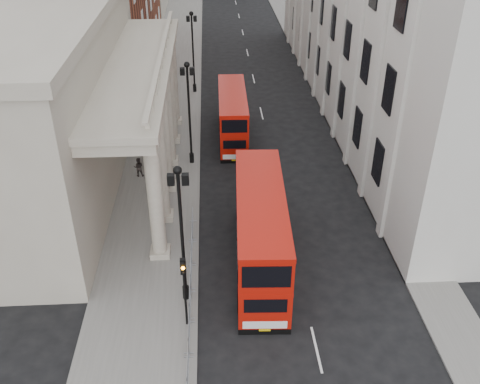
{
  "coord_description": "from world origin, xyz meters",
  "views": [
    {
      "loc": [
        1.11,
        -18.45,
        20.61
      ],
      "look_at": [
        2.72,
        9.71,
        3.42
      ],
      "focal_mm": 40.0,
      "sensor_mm": 36.0,
      "label": 1
    }
  ],
  "objects_px": {
    "lamp_post_north": "(193,47)",
    "pedestrian_b": "(139,167)",
    "bus_far": "(233,115)",
    "lamp_post_mid": "(189,107)",
    "traffic_light": "(184,280)",
    "pedestrian_c": "(156,160)",
    "bus_near": "(260,230)",
    "lamp_post_south": "(181,227)",
    "pedestrian_a": "(166,183)"
  },
  "relations": [
    {
      "from": "lamp_post_mid",
      "to": "bus_near",
      "type": "height_order",
      "value": "lamp_post_mid"
    },
    {
      "from": "bus_near",
      "to": "pedestrian_b",
      "type": "height_order",
      "value": "bus_near"
    },
    {
      "from": "pedestrian_b",
      "to": "lamp_post_south",
      "type": "bearing_deg",
      "value": 105.98
    },
    {
      "from": "lamp_post_south",
      "to": "pedestrian_b",
      "type": "distance_m",
      "value": 15.09
    },
    {
      "from": "lamp_post_north",
      "to": "pedestrian_b",
      "type": "relative_size",
      "value": 5.41
    },
    {
      "from": "lamp_post_mid",
      "to": "pedestrian_c",
      "type": "distance_m",
      "value": 4.95
    },
    {
      "from": "lamp_post_south",
      "to": "pedestrian_c",
      "type": "relative_size",
      "value": 5.09
    },
    {
      "from": "lamp_post_south",
      "to": "pedestrian_c",
      "type": "distance_m",
      "value": 15.66
    },
    {
      "from": "lamp_post_mid",
      "to": "bus_near",
      "type": "relative_size",
      "value": 0.72
    },
    {
      "from": "lamp_post_north",
      "to": "pedestrian_b",
      "type": "bearing_deg",
      "value": -102.58
    },
    {
      "from": "traffic_light",
      "to": "lamp_post_mid",
      "type": "bearing_deg",
      "value": 90.32
    },
    {
      "from": "lamp_post_mid",
      "to": "traffic_light",
      "type": "distance_m",
      "value": 18.11
    },
    {
      "from": "bus_near",
      "to": "lamp_post_mid",
      "type": "bearing_deg",
      "value": 110.61
    },
    {
      "from": "lamp_post_mid",
      "to": "lamp_post_north",
      "type": "relative_size",
      "value": 1.0
    },
    {
      "from": "lamp_post_north",
      "to": "bus_far",
      "type": "relative_size",
      "value": 0.86
    },
    {
      "from": "bus_near",
      "to": "pedestrian_b",
      "type": "relative_size",
      "value": 7.47
    },
    {
      "from": "traffic_light",
      "to": "bus_near",
      "type": "bearing_deg",
      "value": 48.44
    },
    {
      "from": "lamp_post_south",
      "to": "pedestrian_b",
      "type": "height_order",
      "value": "lamp_post_south"
    },
    {
      "from": "traffic_light",
      "to": "pedestrian_c",
      "type": "distance_m",
      "value": 17.29
    },
    {
      "from": "traffic_light",
      "to": "pedestrian_b",
      "type": "height_order",
      "value": "traffic_light"
    },
    {
      "from": "traffic_light",
      "to": "bus_near",
      "type": "xyz_separation_m",
      "value": [
        4.24,
        4.79,
        -0.54
      ]
    },
    {
      "from": "traffic_light",
      "to": "pedestrian_a",
      "type": "height_order",
      "value": "traffic_light"
    },
    {
      "from": "pedestrian_a",
      "to": "traffic_light",
      "type": "bearing_deg",
      "value": -88.87
    },
    {
      "from": "lamp_post_south",
      "to": "pedestrian_c",
      "type": "bearing_deg",
      "value": 100.42
    },
    {
      "from": "lamp_post_south",
      "to": "pedestrian_b",
      "type": "bearing_deg",
      "value": 106.06
    },
    {
      "from": "lamp_post_south",
      "to": "pedestrian_a",
      "type": "bearing_deg",
      "value": 98.86
    },
    {
      "from": "pedestrian_c",
      "to": "pedestrian_a",
      "type": "bearing_deg",
      "value": -87.54
    },
    {
      "from": "lamp_post_mid",
      "to": "bus_far",
      "type": "relative_size",
      "value": 0.86
    },
    {
      "from": "lamp_post_north",
      "to": "bus_far",
      "type": "xyz_separation_m",
      "value": [
        3.53,
        -11.38,
        -2.73
      ]
    },
    {
      "from": "bus_far",
      "to": "pedestrian_a",
      "type": "bearing_deg",
      "value": -119.03
    },
    {
      "from": "lamp_post_north",
      "to": "bus_near",
      "type": "relative_size",
      "value": 0.72
    },
    {
      "from": "lamp_post_south",
      "to": "bus_far",
      "type": "distance_m",
      "value": 21.1
    },
    {
      "from": "lamp_post_mid",
      "to": "bus_near",
      "type": "distance_m",
      "value": 14.12
    },
    {
      "from": "lamp_post_mid",
      "to": "lamp_post_north",
      "type": "xyz_separation_m",
      "value": [
        0.0,
        16.0,
        0.0
      ]
    },
    {
      "from": "lamp_post_mid",
      "to": "bus_near",
      "type": "xyz_separation_m",
      "value": [
        4.34,
        -13.23,
        -2.34
      ]
    },
    {
      "from": "traffic_light",
      "to": "lamp_post_north",
      "type": "bearing_deg",
      "value": 90.17
    },
    {
      "from": "bus_far",
      "to": "lamp_post_mid",
      "type": "bearing_deg",
      "value": -126.65
    },
    {
      "from": "traffic_light",
      "to": "pedestrian_c",
      "type": "bearing_deg",
      "value": 99.53
    },
    {
      "from": "pedestrian_b",
      "to": "pedestrian_c",
      "type": "bearing_deg",
      "value": -144.46
    },
    {
      "from": "lamp_post_mid",
      "to": "bus_far",
      "type": "bearing_deg",
      "value": 52.62
    },
    {
      "from": "traffic_light",
      "to": "pedestrian_b",
      "type": "relative_size",
      "value": 2.79
    },
    {
      "from": "lamp_post_south",
      "to": "lamp_post_mid",
      "type": "height_order",
      "value": "same"
    },
    {
      "from": "traffic_light",
      "to": "pedestrian_c",
      "type": "height_order",
      "value": "traffic_light"
    },
    {
      "from": "bus_near",
      "to": "pedestrian_a",
      "type": "xyz_separation_m",
      "value": [
        -6.11,
        8.58,
        -1.66
      ]
    },
    {
      "from": "pedestrian_a",
      "to": "pedestrian_b",
      "type": "distance_m",
      "value": 3.46
    },
    {
      "from": "traffic_light",
      "to": "bus_near",
      "type": "distance_m",
      "value": 6.42
    },
    {
      "from": "bus_near",
      "to": "pedestrian_c",
      "type": "xyz_separation_m",
      "value": [
        -7.08,
        12.13,
        -1.63
      ]
    },
    {
      "from": "bus_far",
      "to": "pedestrian_b",
      "type": "distance_m",
      "value": 10.15
    },
    {
      "from": "lamp_post_mid",
      "to": "bus_far",
      "type": "xyz_separation_m",
      "value": [
        3.53,
        4.62,
        -2.73
      ]
    },
    {
      "from": "bus_near",
      "to": "pedestrian_c",
      "type": "distance_m",
      "value": 14.14
    }
  ]
}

